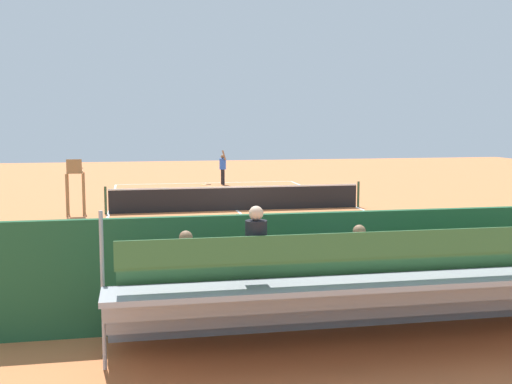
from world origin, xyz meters
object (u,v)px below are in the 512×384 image
object	(u,v)px
umpire_chair	(75,181)
tennis_ball_far	(209,188)
equipment_bag	(404,297)
tennis_ball_near	(260,188)
tennis_racket	(204,185)
courtside_bench	(503,271)
tennis_player	(223,166)
tennis_net	(237,198)
bleacher_stand	(381,289)

from	to	relation	value
umpire_chair	tennis_ball_far	world-z (taller)	umpire_chair
equipment_bag	tennis_ball_near	size ratio (longest dim) A/B	13.64
umpire_chair	tennis_racket	distance (m)	11.69
courtside_bench	tennis_player	xyz separation A→B (m)	(2.47, -23.22, 0.46)
tennis_net	equipment_bag	bearing A→B (deg)	94.79
equipment_bag	tennis_racket	distance (m)	23.32
tennis_ball_near	tennis_net	bearing A→B (deg)	71.99
bleacher_stand	courtside_bench	bearing A→B (deg)	-149.37
tennis_ball_far	tennis_racket	bearing A→B (deg)	-89.39
bleacher_stand	tennis_player	world-z (taller)	bleacher_stand
tennis_net	tennis_ball_near	size ratio (longest dim) A/B	156.06
bleacher_stand	tennis_player	distance (m)	25.29
courtside_bench	tennis_racket	bearing A→B (deg)	-81.36
tennis_racket	bleacher_stand	bearing A→B (deg)	90.12
umpire_chair	tennis_ball_near	xyz separation A→B (m)	(-8.71, -7.80, -1.28)
bleacher_stand	tennis_ball_far	distance (m)	23.21
courtside_bench	tennis_ball_near	xyz separation A→B (m)	(0.80, -21.00, -0.53)
equipment_bag	tennis_racket	xyz separation A→B (m)	(1.33, -23.28, -0.16)
tennis_net	tennis_racket	world-z (taller)	tennis_net
umpire_chair	tennis_ball_near	size ratio (longest dim) A/B	32.42
tennis_player	umpire_chair	bearing A→B (deg)	54.89
tennis_player	equipment_bag	bearing A→B (deg)	90.69
umpire_chair	tennis_player	bearing A→B (deg)	-125.11
tennis_net	tennis_ball_near	world-z (taller)	tennis_net
tennis_racket	tennis_net	bearing A→B (deg)	91.19
bleacher_stand	tennis_ball_near	distance (m)	23.22
tennis_racket	tennis_ball_near	distance (m)	3.47
tennis_net	courtside_bench	size ratio (longest dim) A/B	5.72
bleacher_stand	tennis_racket	world-z (taller)	bleacher_stand
equipment_bag	tennis_racket	bearing A→B (deg)	-86.73
bleacher_stand	tennis_ball_far	xyz separation A→B (m)	(0.03, -23.19, -0.90)
tennis_net	tennis_ball_far	distance (m)	7.89
umpire_chair	equipment_bag	distance (m)	15.25
tennis_net	tennis_ball_far	xyz separation A→B (m)	(0.18, -7.87, -0.47)
tennis_racket	tennis_player	bearing A→B (deg)	-176.45
equipment_bag	tennis_player	bearing A→B (deg)	-89.31
umpire_chair	tennis_ball_far	bearing A→B (deg)	-127.14
courtside_bench	equipment_bag	xyz separation A→B (m)	(2.19, 0.13, -0.38)
bleacher_stand	tennis_player	size ratio (longest dim) A/B	4.70
tennis_racket	equipment_bag	bearing A→B (deg)	93.27
tennis_net	tennis_racket	bearing A→B (deg)	-88.81
tennis_net	equipment_bag	size ratio (longest dim) A/B	11.44
courtside_bench	equipment_bag	size ratio (longest dim) A/B	2.00
bleacher_stand	tennis_player	bearing A→B (deg)	-92.25
umpire_chair	equipment_bag	size ratio (longest dim) A/B	2.38
tennis_ball_far	umpire_chair	bearing A→B (deg)	52.86
bleacher_stand	courtside_bench	size ratio (longest dim) A/B	5.03
equipment_bag	tennis_ball_near	world-z (taller)	equipment_bag
umpire_chair	tennis_ball_near	distance (m)	11.76
tennis_net	tennis_racket	xyz separation A→B (m)	(0.21, -9.88, -0.49)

